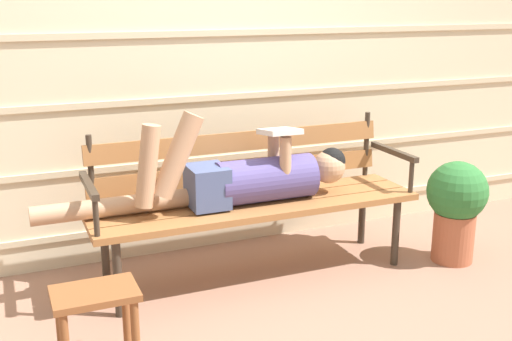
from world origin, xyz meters
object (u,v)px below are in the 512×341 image
Objects in this scene: potted_plant at (456,204)px; reclining_person at (241,177)px; footstool at (96,309)px; park_bench at (251,191)px.

reclining_person is at bearing 168.09° from potted_plant.
reclining_person is 1.31m from potted_plant.
potted_plant is (1.26, -0.26, -0.24)m from reclining_person.
reclining_person reaches higher than footstool.
reclining_person is (-0.09, -0.07, 0.11)m from park_bench.
reclining_person reaches higher than potted_plant.
park_bench reaches higher than footstool.
reclining_person is 1.12m from footstool.
footstool is 2.18m from potted_plant.
potted_plant is (1.17, -0.34, -0.13)m from park_bench.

